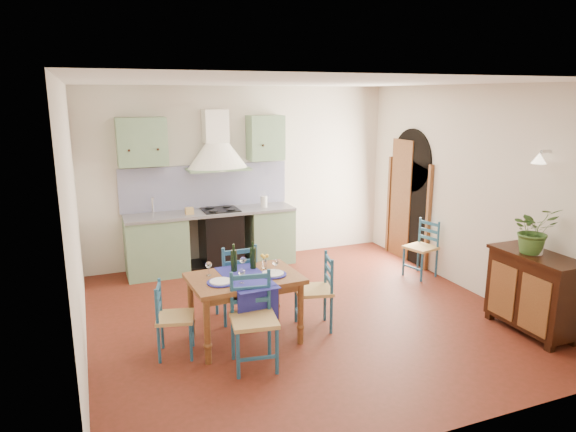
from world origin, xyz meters
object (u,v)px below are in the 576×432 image
Objects in this scene: potted_plant at (534,230)px; dining_table at (245,284)px; chair_near at (253,320)px; sideboard at (533,290)px.

dining_table is at bearing 162.81° from potted_plant.
potted_plant is (3.07, -0.95, 0.54)m from dining_table.
dining_table reaches higher than chair_near.
sideboard is at bearing -59.07° from potted_plant.
chair_near is at bearing -98.81° from dining_table.
dining_table is at bearing 162.03° from sideboard.
chair_near is (-0.08, -0.54, -0.17)m from dining_table.
sideboard is at bearing -17.97° from dining_table.
potted_plant reaches higher than chair_near.
sideboard is at bearing -8.30° from chair_near.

